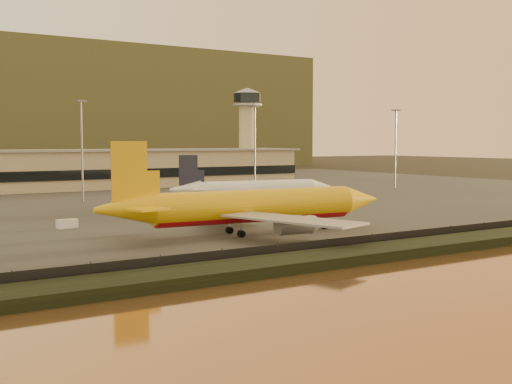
# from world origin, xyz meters

# --- Properties ---
(ground) EXTENTS (900.00, 900.00, 0.00)m
(ground) POSITION_xyz_m (0.00, 0.00, 0.00)
(ground) COLOR black
(ground) RESTS_ON ground
(embankment) EXTENTS (320.00, 7.00, 1.40)m
(embankment) POSITION_xyz_m (0.00, -17.00, 0.70)
(embankment) COLOR black
(embankment) RESTS_ON ground
(tarmac) EXTENTS (320.00, 220.00, 0.20)m
(tarmac) POSITION_xyz_m (0.00, 95.00, 0.10)
(tarmac) COLOR #2D2D2D
(tarmac) RESTS_ON ground
(perimeter_fence) EXTENTS (300.00, 0.05, 2.20)m
(perimeter_fence) POSITION_xyz_m (0.00, -13.00, 1.30)
(perimeter_fence) COLOR black
(perimeter_fence) RESTS_ON tarmac
(terminal_building) EXTENTS (202.00, 25.00, 12.60)m
(terminal_building) POSITION_xyz_m (-14.52, 125.55, 6.25)
(terminal_building) COLOR #C7B38A
(terminal_building) RESTS_ON tarmac
(control_tower) EXTENTS (11.20, 11.20, 35.50)m
(control_tower) POSITION_xyz_m (70.00, 131.00, 21.66)
(control_tower) COLOR #C7B38A
(control_tower) RESTS_ON tarmac
(apron_light_masts) EXTENTS (152.20, 12.20, 25.40)m
(apron_light_masts) POSITION_xyz_m (15.00, 75.00, 15.70)
(apron_light_masts) COLOR slate
(apron_light_masts) RESTS_ON tarmac
(dhl_cargo_jet) EXTENTS (50.92, 49.65, 15.20)m
(dhl_cargo_jet) POSITION_xyz_m (-4.36, 9.03, 4.74)
(dhl_cargo_jet) COLOR #DBA50B
(dhl_cargo_jet) RESTS_ON tarmac
(white_narrowbody_jet) EXTENTS (41.91, 40.44, 12.06)m
(white_narrowbody_jet) POSITION_xyz_m (22.78, 50.84, 3.80)
(white_narrowbody_jet) COLOR white
(white_narrowbody_jet) RESTS_ON tarmac
(gse_vehicle_yellow) EXTENTS (4.68, 2.79, 1.97)m
(gse_vehicle_yellow) POSITION_xyz_m (15.86, 31.06, 1.19)
(gse_vehicle_yellow) COLOR #DBA50B
(gse_vehicle_yellow) RESTS_ON tarmac
(gse_vehicle_white) EXTENTS (3.62, 1.93, 1.57)m
(gse_vehicle_white) POSITION_xyz_m (-27.52, 32.65, 0.98)
(gse_vehicle_white) COLOR white
(gse_vehicle_white) RESTS_ON tarmac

